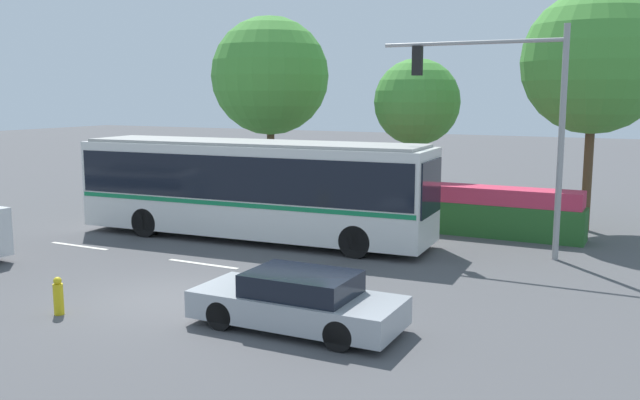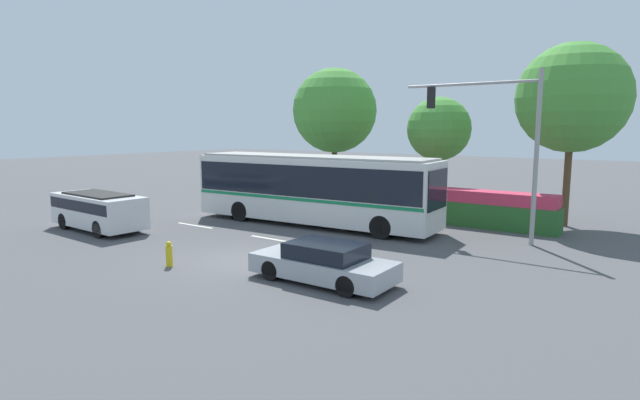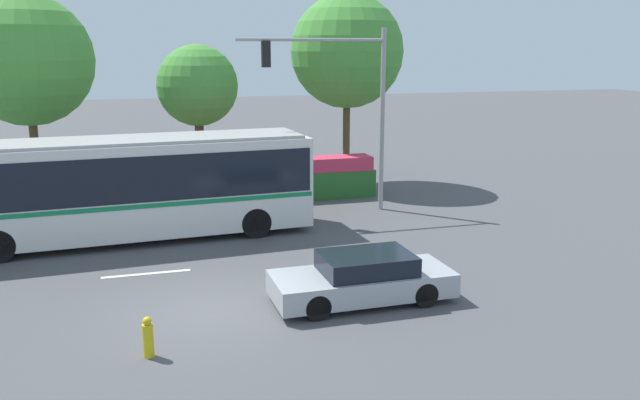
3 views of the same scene
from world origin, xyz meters
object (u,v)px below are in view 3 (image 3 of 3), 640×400
traffic_light_pole (349,93)px  sedan_foreground (363,279)px  street_tree_right (347,52)px  fire_hydrant (148,338)px  city_bus (120,183)px  street_tree_centre (198,86)px  street_tree_left (26,60)px

traffic_light_pole → sedan_foreground: bearing=73.8°
street_tree_right → fire_hydrant: bearing=-121.2°
sedan_foreground → street_tree_right: street_tree_right is taller
traffic_light_pole → fire_hydrant: (-7.72, -10.37, -4.07)m
traffic_light_pole → city_bus: bearing=11.0°
traffic_light_pole → street_tree_centre: 7.34m
street_tree_right → street_tree_left: bearing=-179.8°
traffic_light_pole → street_tree_centre: bearing=-47.9°
city_bus → street_tree_centre: (3.30, 7.05, 2.63)m
sedan_foreground → street_tree_left: size_ratio=0.54×
street_tree_left → street_tree_right: street_tree_right is taller
sedan_foreground → street_tree_right: size_ratio=0.53×
street_tree_left → street_tree_centre: bearing=3.7°
sedan_foreground → street_tree_centre: (-2.39, 14.19, 3.94)m
sedan_foreground → fire_hydrant: size_ratio=5.18×
sedan_foreground → street_tree_centre: 14.92m
traffic_light_pole → street_tree_right: bearing=-107.8°
street_tree_right → fire_hydrant: size_ratio=9.84×
street_tree_centre → street_tree_right: (6.56, -0.37, 1.43)m
street_tree_right → fire_hydrant: street_tree_right is taller
traffic_light_pole → street_tree_right: (1.63, 5.07, 1.47)m
street_tree_centre → fire_hydrant: (-2.79, -15.82, -4.10)m
street_tree_left → street_tree_right: bearing=0.2°
traffic_light_pole → fire_hydrant: traffic_light_pole is taller
street_tree_right → city_bus: bearing=-145.9°
sedan_foreground → fire_hydrant: sedan_foreground is taller
sedan_foreground → street_tree_right: (4.17, 13.82, 5.37)m
traffic_light_pole → street_tree_right: 5.53m
street_tree_centre → fire_hydrant: 16.58m
street_tree_left → street_tree_right: 13.12m
sedan_foreground → traffic_light_pole: bearing=-106.9°
city_bus → street_tree_left: 8.29m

